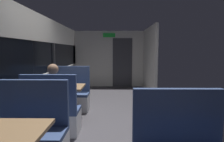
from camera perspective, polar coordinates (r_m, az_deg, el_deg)
The scene contains 10 objects.
ground_plane at distance 4.13m, azimuth -2.49°, elevation -15.39°, with size 3.30×9.20×0.02m, color #423F44.
carriage_window_panel_left at distance 4.20m, azimuth -22.74°, elevation 0.25°, with size 0.09×8.48×2.30m.
carriage_end_bulkhead at distance 8.04m, azimuth -0.43°, elevation 3.50°, with size 2.90×0.11×2.30m.
carriage_aisle_panel_right at distance 6.95m, azimuth 10.92°, elevation 3.09°, with size 0.08×2.40×2.30m, color beige.
bench_near_window_facing_entry at distance 2.93m, azimuth -22.92°, elevation -17.99°, with size 0.95×0.50×1.10m.
dining_table_mid_window at distance 4.29m, azimuth -14.43°, elevation -5.67°, with size 0.90×0.70×0.74m.
bench_mid_window_facing_end at distance 3.73m, azimuth -17.17°, elevation -12.53°, with size 0.95×0.50×1.10m.
bench_mid_window_facing_entry at distance 5.02m, azimuth -12.24°, elevation -7.55°, with size 0.95×0.50×1.10m.
seated_passenger at distance 3.73m, azimuth -16.93°, elevation -9.14°, with size 0.47×0.55×1.26m.
coffee_cup_primary at distance 4.13m, azimuth -13.32°, elevation -4.06°, with size 0.07×0.07×0.09m.
Camera 1 is at (0.22, -3.83, 1.50)m, focal length 30.97 mm.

